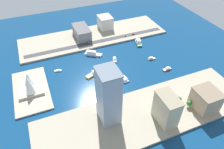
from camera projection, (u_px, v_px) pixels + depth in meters
ground_plane at (114, 67)px, 291.61m from camera, size 440.00×440.00×0.00m
quay_west at (147, 113)px, 227.71m from camera, size 70.00×240.00×2.54m
quay_east at (94, 36)px, 353.88m from camera, size 70.00×240.00×2.54m
peninsula_point at (31, 90)px, 255.74m from camera, size 79.46×40.66×2.00m
road_strip at (98, 42)px, 338.09m from camera, size 9.35×228.00×0.15m
ferry_green_doubledeck at (138, 42)px, 335.54m from camera, size 21.49×11.30×7.73m
tugboat_red at (167, 69)px, 286.34m from camera, size 5.57×13.83×3.89m
ferry_yellow_fast at (94, 73)px, 279.20m from camera, size 15.58×25.57×5.63m
yacht_sleek_gray at (115, 59)px, 303.16m from camera, size 13.53×7.66×4.01m
sailboat_small_white at (58, 71)px, 284.27m from camera, size 5.30×10.62×12.07m
water_taxi_orange at (152, 58)px, 304.97m from camera, size 5.23×11.59×3.64m
ferry_white_commuter at (93, 54)px, 312.57m from camera, size 20.17×24.62×6.73m
catamaran_blue at (124, 79)px, 270.57m from camera, size 17.25×9.77×4.39m
tower_tall_glass at (109, 97)px, 201.09m from camera, size 23.92×19.76×63.58m
hotel_broad_white at (105, 22)px, 368.39m from camera, size 26.99×22.46×20.45m
apartment_midrise_tan at (206, 99)px, 225.74m from camera, size 26.49×24.51×23.32m
warehouse_low_gray at (82, 32)px, 345.43m from camera, size 43.03×22.67×16.49m
office_block_beige at (166, 109)px, 209.01m from camera, size 27.46×16.55×33.39m
pickup_red at (133, 34)px, 354.62m from camera, size 2.06×5.16×1.46m
van_white at (90, 42)px, 335.08m from camera, size 1.98×4.61×1.63m
sedan_silver at (126, 36)px, 350.06m from camera, size 1.81×4.92×1.62m
traffic_light_waterfront at (102, 40)px, 332.73m from camera, size 0.36×0.36×6.50m
opera_landmark at (29, 85)px, 249.34m from camera, size 30.77×29.01×23.52m
park_tree_cluster at (183, 101)px, 231.96m from camera, size 14.41×12.72×9.29m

